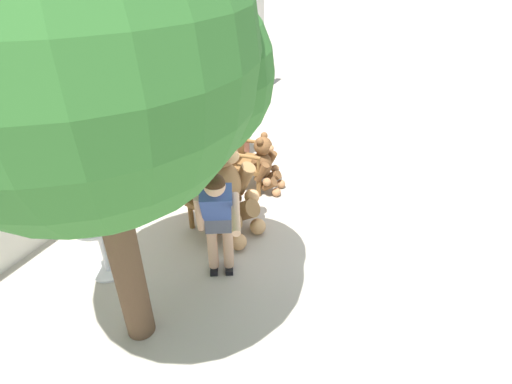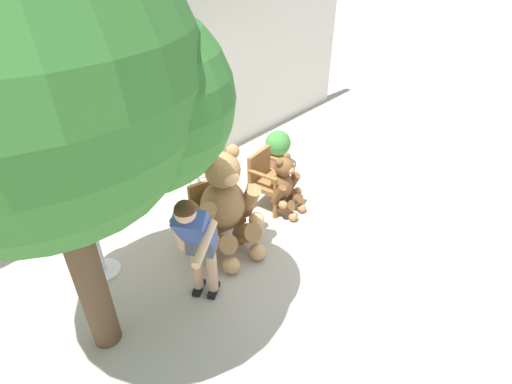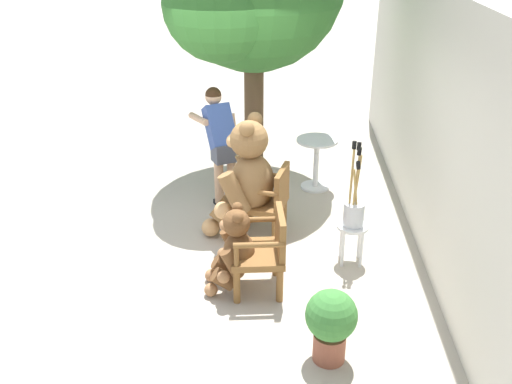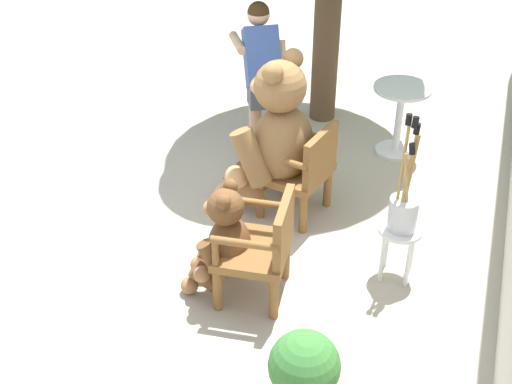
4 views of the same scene
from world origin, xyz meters
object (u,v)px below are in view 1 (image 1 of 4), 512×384
at_px(wooden_chair_left, 210,196).
at_px(potted_plant, 242,132).
at_px(person_visitor, 218,214).
at_px(teddy_bear_small, 264,164).
at_px(white_stool, 177,169).
at_px(round_side_table, 102,242).
at_px(patio_tree, 98,59).
at_px(wooden_chair_right, 247,160).
at_px(teddy_bear_large, 225,185).
at_px(brush_bucket, 175,151).

height_order(wooden_chair_left, potted_plant, wooden_chair_left).
height_order(wooden_chair_left, person_visitor, person_visitor).
bearing_deg(teddy_bear_small, wooden_chair_left, 165.57).
height_order(white_stool, potted_plant, potted_plant).
bearing_deg(round_side_table, teddy_bear_small, -20.28).
height_order(patio_tree, potted_plant, patio_tree).
relative_size(patio_tree, potted_plant, 5.80).
distance_m(wooden_chair_right, white_stool, 1.09).
bearing_deg(wooden_chair_right, round_side_table, 165.82).
xyz_separation_m(teddy_bear_small, patio_tree, (-2.86, -0.04, 2.22)).
relative_size(teddy_bear_small, potted_plant, 1.36).
distance_m(wooden_chair_left, white_stool, 1.10).
distance_m(teddy_bear_large, patio_tree, 2.60).
bearing_deg(brush_bucket, teddy_bear_large, -116.56).
distance_m(teddy_bear_small, white_stool, 1.35).
height_order(teddy_bear_small, brush_bucket, brush_bucket).
bearing_deg(teddy_bear_small, white_stool, 114.51).
height_order(wooden_chair_right, brush_bucket, brush_bucket).
height_order(teddy_bear_large, brush_bucket, teddy_bear_large).
xyz_separation_m(wooden_chair_right, brush_bucket, (-0.55, 0.93, 0.19)).
xyz_separation_m(teddy_bear_large, brush_bucket, (0.60, 1.19, -0.06)).
distance_m(teddy_bear_small, patio_tree, 3.62).
distance_m(wooden_chair_left, potted_plant, 2.21).
height_order(white_stool, patio_tree, patio_tree).
bearing_deg(wooden_chair_left, brush_bucket, 58.84).
relative_size(wooden_chair_right, brush_bucket, 0.90).
distance_m(white_stool, round_side_table, 1.93).
height_order(wooden_chair_right, round_side_table, wooden_chair_right).
xyz_separation_m(person_visitor, brush_bucket, (1.40, 1.57, -0.25)).
distance_m(teddy_bear_small, person_visitor, 2.04).
bearing_deg(potted_plant, teddy_bear_large, -158.02).
xyz_separation_m(white_stool, patio_tree, (-2.30, -1.27, 2.32)).
bearing_deg(teddy_bear_large, person_visitor, -154.84).
xyz_separation_m(brush_bucket, patio_tree, (-2.30, -1.27, 2.02)).
height_order(brush_bucket, potted_plant, brush_bucket).
xyz_separation_m(white_stool, potted_plant, (1.56, -0.32, 0.04)).
xyz_separation_m(brush_bucket, potted_plant, (1.56, -0.32, -0.26)).
xyz_separation_m(teddy_bear_large, potted_plant, (2.15, 0.87, -0.32)).
height_order(teddy_bear_large, white_stool, teddy_bear_large).
bearing_deg(wooden_chair_right, brush_bucket, 120.43).
relative_size(person_visitor, patio_tree, 0.38).
xyz_separation_m(wooden_chair_left, round_side_table, (-1.33, 0.62, -0.01)).
xyz_separation_m(person_visitor, potted_plant, (2.96, 1.25, -0.51)).
xyz_separation_m(teddy_bear_large, white_stool, (0.60, 1.19, -0.36)).
xyz_separation_m(teddy_bear_small, brush_bucket, (-0.56, 1.22, 0.20)).
height_order(wooden_chair_left, patio_tree, patio_tree).
bearing_deg(white_stool, teddy_bear_large, -116.59).
bearing_deg(round_side_table, wooden_chair_right, -14.18).
bearing_deg(patio_tree, potted_plant, 13.80).
xyz_separation_m(wooden_chair_left, teddy_bear_large, (-0.03, -0.26, 0.25)).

